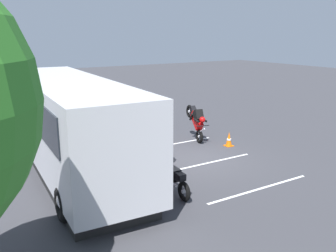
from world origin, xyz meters
name	(u,v)px	position (x,y,z in m)	size (l,w,h in m)	color
ground_plane	(191,159)	(0.00, 0.00, 0.00)	(80.00, 80.00, 0.00)	#38383D
tour_bus	(70,126)	(1.25, 4.27, 1.64)	(10.19, 3.16, 3.25)	silver
spectator_far_left	(164,140)	(-0.10, 1.29, 0.99)	(0.58, 0.36, 1.68)	#473823
spectator_left	(145,132)	(0.93, 1.51, 1.09)	(0.57, 0.31, 1.82)	black
spectator_centre	(134,126)	(2.06, 1.40, 1.09)	(0.58, 0.36, 1.82)	#473823
parked_motorcycle_silver	(172,177)	(-2.14, 2.28, 0.48)	(2.05, 0.58, 0.99)	black
stunt_motorcycle	(196,120)	(1.95, -1.69, 0.99)	(2.02, 0.75, 1.64)	black
traffic_cone	(229,139)	(0.56, -2.42, 0.30)	(0.34, 0.34, 0.63)	orange
bay_line_a	(260,189)	(-3.42, -0.19, 0.00)	(0.16, 4.14, 0.01)	white
bay_line_b	(206,163)	(-0.66, -0.19, 0.00)	(0.16, 4.23, 0.01)	white
bay_line_c	(167,145)	(2.09, -0.19, 0.00)	(0.16, 4.65, 0.01)	white
bay_line_d	(137,131)	(4.85, -0.19, 0.00)	(0.16, 4.11, 0.01)	white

